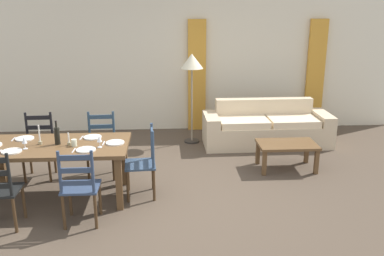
{
  "coord_description": "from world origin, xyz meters",
  "views": [
    {
      "loc": [
        0.09,
        -5.06,
        2.52
      ],
      "look_at": [
        0.46,
        0.77,
        0.75
      ],
      "focal_mm": 39.16,
      "sensor_mm": 36.0,
      "label": 1
    }
  ],
  "objects_px": {
    "dining_table": "(55,151)",
    "dining_chair_far_left": "(39,146)",
    "dining_chair_head_east": "(144,162)",
    "standing_lamp": "(192,67)",
    "couch": "(266,128)",
    "dining_chair_near_right": "(80,187)",
    "coffee_cup_primary": "(74,143)",
    "coffee_table": "(287,147)",
    "dining_chair_far_right": "(102,145)",
    "wine_glass_near_left": "(24,140)",
    "wine_bottle": "(57,136)",
    "wine_glass_near_right": "(99,139)"
  },
  "relations": [
    {
      "from": "dining_chair_near_right",
      "to": "wine_bottle",
      "type": "relative_size",
      "value": 3.04
    },
    {
      "from": "dining_chair_head_east",
      "to": "standing_lamp",
      "type": "xyz_separation_m",
      "value": [
        0.77,
        2.21,
        0.93
      ]
    },
    {
      "from": "dining_chair_far_right",
      "to": "coffee_table",
      "type": "relative_size",
      "value": 1.07
    },
    {
      "from": "dining_chair_near_right",
      "to": "coffee_cup_primary",
      "type": "xyz_separation_m",
      "value": [
        -0.17,
        0.65,
        0.32
      ]
    },
    {
      "from": "couch",
      "to": "standing_lamp",
      "type": "distance_m",
      "value": 1.76
    },
    {
      "from": "wine_glass_near_right",
      "to": "coffee_table",
      "type": "bearing_deg",
      "value": 19.46
    },
    {
      "from": "dining_chair_far_left",
      "to": "wine_bottle",
      "type": "relative_size",
      "value": 3.04
    },
    {
      "from": "couch",
      "to": "dining_chair_head_east",
      "type": "bearing_deg",
      "value": -136.39
    },
    {
      "from": "wine_glass_near_left",
      "to": "standing_lamp",
      "type": "relative_size",
      "value": 0.1
    },
    {
      "from": "wine_bottle",
      "to": "dining_chair_near_right",
      "type": "bearing_deg",
      "value": -61.51
    },
    {
      "from": "coffee_cup_primary",
      "to": "standing_lamp",
      "type": "relative_size",
      "value": 0.05
    },
    {
      "from": "wine_glass_near_left",
      "to": "standing_lamp",
      "type": "height_order",
      "value": "standing_lamp"
    },
    {
      "from": "dining_chair_far_right",
      "to": "dining_chair_head_east",
      "type": "relative_size",
      "value": 1.0
    },
    {
      "from": "coffee_cup_primary",
      "to": "coffee_table",
      "type": "distance_m",
      "value": 3.2
    },
    {
      "from": "dining_chair_head_east",
      "to": "coffee_cup_primary",
      "type": "relative_size",
      "value": 10.67
    },
    {
      "from": "dining_chair_near_right",
      "to": "coffee_cup_primary",
      "type": "distance_m",
      "value": 0.74
    },
    {
      "from": "wine_bottle",
      "to": "dining_chair_far_right",
      "type": "bearing_deg",
      "value": 58.75
    },
    {
      "from": "wine_bottle",
      "to": "wine_glass_near_right",
      "type": "height_order",
      "value": "wine_bottle"
    },
    {
      "from": "dining_chair_head_east",
      "to": "dining_chair_far_left",
      "type": "bearing_deg",
      "value": 154.69
    },
    {
      "from": "dining_chair_head_east",
      "to": "coffee_table",
      "type": "height_order",
      "value": "dining_chair_head_east"
    },
    {
      "from": "dining_chair_near_right",
      "to": "dining_chair_far_left",
      "type": "height_order",
      "value": "same"
    },
    {
      "from": "dining_chair_far_left",
      "to": "coffee_table",
      "type": "bearing_deg",
      "value": 0.92
    },
    {
      "from": "dining_table",
      "to": "wine_glass_near_left",
      "type": "distance_m",
      "value": 0.4
    },
    {
      "from": "wine_glass_near_right",
      "to": "dining_table",
      "type": "bearing_deg",
      "value": 166.29
    },
    {
      "from": "wine_bottle",
      "to": "wine_glass_near_left",
      "type": "xyz_separation_m",
      "value": [
        -0.36,
        -0.15,
        -0.01
      ]
    },
    {
      "from": "dining_chair_near_right",
      "to": "standing_lamp",
      "type": "bearing_deg",
      "value": 63.31
    },
    {
      "from": "wine_bottle",
      "to": "standing_lamp",
      "type": "relative_size",
      "value": 0.19
    },
    {
      "from": "dining_chair_near_right",
      "to": "dining_table",
      "type": "bearing_deg",
      "value": 121.43
    },
    {
      "from": "dining_table",
      "to": "coffee_cup_primary",
      "type": "bearing_deg",
      "value": -15.68
    },
    {
      "from": "coffee_cup_primary",
      "to": "dining_chair_far_left",
      "type": "bearing_deg",
      "value": 130.5
    },
    {
      "from": "dining_chair_far_right",
      "to": "wine_bottle",
      "type": "relative_size",
      "value": 3.04
    },
    {
      "from": "wine_bottle",
      "to": "standing_lamp",
      "type": "xyz_separation_m",
      "value": [
        1.88,
        2.2,
        0.54
      ]
    },
    {
      "from": "dining_chair_near_right",
      "to": "wine_glass_near_left",
      "type": "height_order",
      "value": "dining_chair_near_right"
    },
    {
      "from": "dining_chair_head_east",
      "to": "coffee_table",
      "type": "relative_size",
      "value": 1.07
    },
    {
      "from": "dining_chair_far_right",
      "to": "couch",
      "type": "xyz_separation_m",
      "value": [
        2.78,
        1.29,
        -0.19
      ]
    },
    {
      "from": "dining_chair_head_east",
      "to": "coffee_cup_primary",
      "type": "xyz_separation_m",
      "value": [
        -0.87,
        -0.08,
        0.32
      ]
    },
    {
      "from": "dining_chair_far_left",
      "to": "coffee_cup_primary",
      "type": "relative_size",
      "value": 10.67
    },
    {
      "from": "dining_chair_head_east",
      "to": "wine_bottle",
      "type": "relative_size",
      "value": 3.04
    },
    {
      "from": "dining_chair_head_east",
      "to": "couch",
      "type": "bearing_deg",
      "value": 43.61
    },
    {
      "from": "dining_chair_far_right",
      "to": "dining_chair_far_left",
      "type": "bearing_deg",
      "value": 179.11
    },
    {
      "from": "wine_glass_near_left",
      "to": "coffee_cup_primary",
      "type": "bearing_deg",
      "value": 6.5
    },
    {
      "from": "dining_chair_far_right",
      "to": "coffee_cup_primary",
      "type": "distance_m",
      "value": 0.9
    },
    {
      "from": "wine_glass_near_left",
      "to": "coffee_table",
      "type": "height_order",
      "value": "wine_glass_near_left"
    },
    {
      "from": "standing_lamp",
      "to": "dining_chair_far_right",
      "type": "bearing_deg",
      "value": -134.24
    },
    {
      "from": "dining_chair_near_right",
      "to": "dining_chair_head_east",
      "type": "bearing_deg",
      "value": 46.04
    },
    {
      "from": "wine_bottle",
      "to": "coffee_table",
      "type": "height_order",
      "value": "wine_bottle"
    },
    {
      "from": "dining_chair_near_right",
      "to": "wine_bottle",
      "type": "distance_m",
      "value": 0.92
    },
    {
      "from": "wine_glass_near_left",
      "to": "wine_glass_near_right",
      "type": "distance_m",
      "value": 0.92
    },
    {
      "from": "dining_chair_near_right",
      "to": "dining_chair_head_east",
      "type": "distance_m",
      "value": 1.01
    },
    {
      "from": "dining_table",
      "to": "dining_chair_far_left",
      "type": "bearing_deg",
      "value": 120.01
    }
  ]
}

